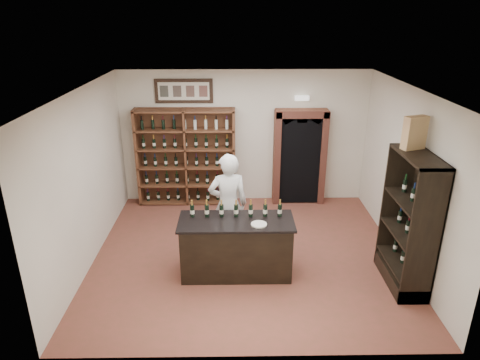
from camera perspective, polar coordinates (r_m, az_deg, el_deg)
name	(u,v)px	position (r m, az deg, el deg)	size (l,w,h in m)	color
floor	(247,254)	(7.98, 0.94, -9.81)	(5.50, 5.50, 0.00)	brown
ceiling	(248,90)	(6.90, 1.09, 11.94)	(5.50, 5.50, 0.00)	white
wall_back	(244,137)	(9.67, 0.53, 5.70)	(5.50, 0.04, 3.00)	silver
wall_left	(86,179)	(7.72, -19.85, 0.14)	(0.04, 5.00, 3.00)	silver
wall_right	(407,177)	(7.89, 21.41, 0.36)	(0.04, 5.00, 3.00)	silver
wine_shelf	(186,157)	(9.69, -7.17, 3.07)	(2.20, 0.38, 2.20)	brown
framed_picture	(184,91)	(9.46, -7.50, 11.68)	(1.25, 0.04, 0.52)	black
arched_doorway	(300,155)	(9.73, 7.95, 3.34)	(1.17, 0.35, 2.17)	black
emergency_light	(302,98)	(9.50, 8.26, 10.76)	(0.30, 0.10, 0.10)	white
tasting_counter	(236,247)	(7.20, -0.50, -8.97)	(1.88, 0.78, 1.00)	black
counter_bottle_0	(192,211)	(7.07, -6.39, -4.10)	(0.07, 0.07, 0.30)	black
counter_bottle_1	(207,211)	(7.05, -4.44, -4.10)	(0.07, 0.07, 0.30)	black
counter_bottle_2	(221,211)	(7.04, -2.48, -4.09)	(0.07, 0.07, 0.30)	black
counter_bottle_3	(236,210)	(7.04, -0.53, -4.08)	(0.07, 0.07, 0.30)	black
counter_bottle_4	(251,210)	(7.04, 1.43, -4.07)	(0.07, 0.07, 0.30)	black
counter_bottle_5	(265,210)	(7.06, 3.38, -4.05)	(0.07, 0.07, 0.30)	black
counter_bottle_6	(280,210)	(7.08, 5.33, -4.03)	(0.07, 0.07, 0.30)	black
side_cabinet	(408,242)	(7.35, 21.48, -7.64)	(0.48, 1.20, 2.20)	black
shopkeeper	(228,205)	(7.58, -1.60, -3.37)	(0.70, 0.46, 1.91)	silver
plate	(259,224)	(6.82, 2.54, -5.92)	(0.25, 0.25, 0.02)	beige
wine_crate	(415,133)	(6.98, 22.26, 5.86)	(0.36, 0.15, 0.51)	tan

